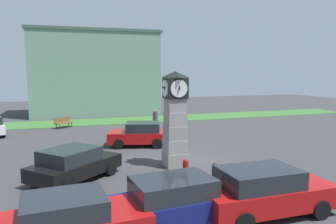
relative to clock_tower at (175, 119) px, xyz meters
name	(u,v)px	position (x,y,z in m)	size (l,w,h in m)	color
ground_plane	(183,159)	(0.85, 1.05, -2.38)	(82.25, 82.25, 0.00)	#38383A
clock_tower	(175,119)	(0.00, 0.00, 0.00)	(1.42, 1.37, 4.77)	gray
bollard_near_tower	(253,180)	(1.56, -4.62, -1.79)	(0.31, 0.31, 1.16)	maroon
bollard_mid_row	(215,175)	(0.47, -3.55, -1.83)	(0.31, 0.31, 1.09)	#333338
bollard_far_row	(186,171)	(-0.48, -2.66, -1.83)	(0.25, 0.25, 1.09)	maroon
car_navy_sedan	(73,222)	(-5.23, -6.50, -1.61)	(3.98, 2.16, 1.51)	#A51111
car_near_tower	(180,200)	(-2.02, -6.05, -1.61)	(4.55, 2.19, 1.52)	navy
car_by_building	(265,191)	(0.90, -6.29, -1.57)	(4.57, 1.99, 1.60)	#A51111
car_far_lot	(140,134)	(-0.61, 5.00, -1.61)	(4.17, 2.80, 1.51)	#A51111
car_silver_hatch	(74,164)	(-4.95, -0.65, -1.63)	(4.32, 4.12, 1.46)	black
bench	(63,122)	(-5.16, 13.67, -1.86)	(1.59, 1.39, 0.90)	brown
pedestrian_near_bench	(155,119)	(1.87, 9.92, -1.40)	(0.31, 0.44, 1.71)	red
warehouse_blue_far	(95,73)	(-1.45, 22.56, 2.23)	(14.12, 7.25, 9.20)	gray
grass_verge_far	(131,120)	(1.18, 16.13, -2.36)	(49.35, 4.32, 0.04)	#386B2D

